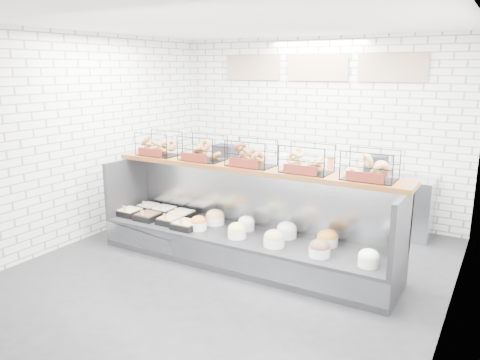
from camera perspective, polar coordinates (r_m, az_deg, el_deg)
The scene contains 5 objects.
ground at distance 6.03m, azimuth -1.15°, elevation -10.97°, with size 5.50×5.50×0.00m, color black.
room_shell at distance 6.02m, azimuth 1.79°, elevation 9.33°, with size 5.02×5.51×3.01m.
display_case at distance 6.18m, azimuth 0.37°, elevation -7.01°, with size 4.00×0.90×1.20m.
bagel_shelf at distance 6.03m, azimuth 1.43°, elevation 2.87°, with size 4.10×0.50×0.40m.
prep_counter at distance 7.93m, azimuth 8.00°, elevation -1.45°, with size 4.00×0.60×1.20m.
Camera 1 is at (2.88, -4.67, 2.49)m, focal length 35.00 mm.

